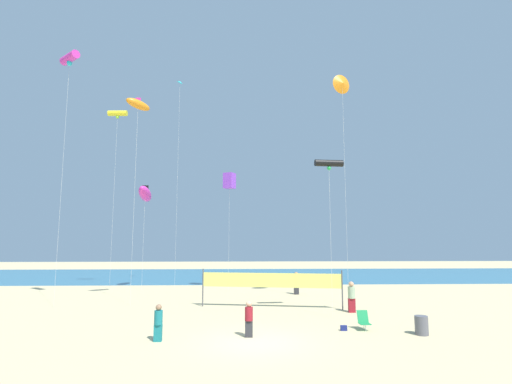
{
  "coord_description": "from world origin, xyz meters",
  "views": [
    {
      "loc": [
        -0.54,
        -16.65,
        4.3
      ],
      "look_at": [
        0.41,
        9.9,
        7.65
      ],
      "focal_mm": 26.6,
      "sensor_mm": 36.0,
      "label": 1
    }
  ],
  "objects_px": {
    "folding_beach_chair": "(364,320)",
    "kite_orange_delta": "(342,84)",
    "volleyball_net": "(271,282)",
    "beach_handbag": "(344,328)",
    "kite_orange_inflatable": "(138,105)",
    "kite_violet_box": "(229,181)",
    "beachgoer_sage_shirt": "(352,296)",
    "kite_yellow_tube": "(118,114)",
    "trash_barrel": "(421,325)",
    "kite_black_tube": "(329,164)",
    "kite_magenta_tube": "(70,59)",
    "kite_cyan_diamond": "(180,89)",
    "kite_magenta_inflatable": "(145,194)",
    "beachgoer_teal_shirt": "(158,321)",
    "beachgoer_charcoal_shirt": "(296,282)",
    "beachgoer_maroon_shirt": "(249,318)"
  },
  "relations": [
    {
      "from": "kite_magenta_tube",
      "to": "kite_cyan_diamond",
      "type": "xyz_separation_m",
      "value": [
        5.9,
        10.22,
        2.13
      ]
    },
    {
      "from": "beachgoer_sage_shirt",
      "to": "kite_magenta_inflatable",
      "type": "xyz_separation_m",
      "value": [
        -15.21,
        10.65,
        7.38
      ]
    },
    {
      "from": "kite_magenta_tube",
      "to": "kite_violet_box",
      "type": "bearing_deg",
      "value": 34.88
    },
    {
      "from": "beachgoer_teal_shirt",
      "to": "kite_yellow_tube",
      "type": "xyz_separation_m",
      "value": [
        -7.98,
        17.28,
        15.01
      ]
    },
    {
      "from": "beachgoer_teal_shirt",
      "to": "kite_yellow_tube",
      "type": "relative_size",
      "value": 0.1
    },
    {
      "from": "trash_barrel",
      "to": "kite_orange_delta",
      "type": "xyz_separation_m",
      "value": [
        -1.04,
        8.25,
        15.02
      ]
    },
    {
      "from": "kite_yellow_tube",
      "to": "kite_magenta_inflatable",
      "type": "xyz_separation_m",
      "value": [
        2.91,
        -0.48,
        -7.48
      ]
    },
    {
      "from": "kite_magenta_tube",
      "to": "kite_violet_box",
      "type": "xyz_separation_m",
      "value": [
        10.88,
        7.58,
        -7.35
      ]
    },
    {
      "from": "beachgoer_teal_shirt",
      "to": "kite_orange_delta",
      "type": "distance_m",
      "value": 20.23
    },
    {
      "from": "kite_violet_box",
      "to": "beachgoer_sage_shirt",
      "type": "bearing_deg",
      "value": -52.05
    },
    {
      "from": "beach_handbag",
      "to": "kite_magenta_inflatable",
      "type": "height_order",
      "value": "kite_magenta_inflatable"
    },
    {
      "from": "beachgoer_charcoal_shirt",
      "to": "kite_black_tube",
      "type": "distance_m",
      "value": 11.88
    },
    {
      "from": "beachgoer_teal_shirt",
      "to": "beachgoer_charcoal_shirt",
      "type": "height_order",
      "value": "beachgoer_charcoal_shirt"
    },
    {
      "from": "beachgoer_sage_shirt",
      "to": "kite_orange_inflatable",
      "type": "distance_m",
      "value": 19.17
    },
    {
      "from": "beachgoer_sage_shirt",
      "to": "beachgoer_teal_shirt",
      "type": "bearing_deg",
      "value": -3.06
    },
    {
      "from": "kite_violet_box",
      "to": "beachgoer_maroon_shirt",
      "type": "bearing_deg",
      "value": -84.57
    },
    {
      "from": "kite_orange_delta",
      "to": "volleyball_net",
      "type": "bearing_deg",
      "value": -167.66
    },
    {
      "from": "volleyball_net",
      "to": "kite_yellow_tube",
      "type": "height_order",
      "value": "kite_yellow_tube"
    },
    {
      "from": "beachgoer_sage_shirt",
      "to": "beach_handbag",
      "type": "distance_m",
      "value": 4.88
    },
    {
      "from": "kite_magenta_inflatable",
      "to": "kite_cyan_diamond",
      "type": "bearing_deg",
      "value": 36.57
    },
    {
      "from": "beachgoer_charcoal_shirt",
      "to": "kite_yellow_tube",
      "type": "distance_m",
      "value": 22.05
    },
    {
      "from": "trash_barrel",
      "to": "kite_yellow_tube",
      "type": "distance_m",
      "value": 30.04
    },
    {
      "from": "kite_cyan_diamond",
      "to": "kite_violet_box",
      "type": "xyz_separation_m",
      "value": [
        4.98,
        -2.63,
        -9.49
      ]
    },
    {
      "from": "trash_barrel",
      "to": "kite_cyan_diamond",
      "type": "bearing_deg",
      "value": 128.59
    },
    {
      "from": "beachgoer_maroon_shirt",
      "to": "kite_violet_box",
      "type": "height_order",
      "value": "kite_violet_box"
    },
    {
      "from": "beachgoer_charcoal_shirt",
      "to": "kite_violet_box",
      "type": "bearing_deg",
      "value": -74.67
    },
    {
      "from": "kite_orange_inflatable",
      "to": "kite_magenta_inflatable",
      "type": "height_order",
      "value": "kite_orange_inflatable"
    },
    {
      "from": "beach_handbag",
      "to": "kite_magenta_tube",
      "type": "xyz_separation_m",
      "value": [
        -16.9,
        6.8,
        16.67
      ]
    },
    {
      "from": "beachgoer_maroon_shirt",
      "to": "kite_magenta_inflatable",
      "type": "relative_size",
      "value": 0.17
    },
    {
      "from": "beachgoer_teal_shirt",
      "to": "kite_orange_delta",
      "type": "relative_size",
      "value": 0.1
    },
    {
      "from": "kite_orange_delta",
      "to": "trash_barrel",
      "type": "bearing_deg",
      "value": -82.8
    },
    {
      "from": "folding_beach_chair",
      "to": "kite_orange_inflatable",
      "type": "xyz_separation_m",
      "value": [
        -13.26,
        7.34,
        13.3
      ]
    },
    {
      "from": "beachgoer_charcoal_shirt",
      "to": "folding_beach_chair",
      "type": "distance_m",
      "value": 12.12
    },
    {
      "from": "folding_beach_chair",
      "to": "kite_orange_delta",
      "type": "bearing_deg",
      "value": 75.88
    },
    {
      "from": "kite_yellow_tube",
      "to": "kite_cyan_diamond",
      "type": "bearing_deg",
      "value": 14.32
    },
    {
      "from": "volleyball_net",
      "to": "kite_orange_delta",
      "type": "distance_m",
      "value": 14.83
    },
    {
      "from": "beachgoer_teal_shirt",
      "to": "beachgoer_maroon_shirt",
      "type": "xyz_separation_m",
      "value": [
        3.89,
        0.59,
        0.01
      ]
    },
    {
      "from": "beachgoer_sage_shirt",
      "to": "folding_beach_chair",
      "type": "bearing_deg",
      "value": 46.74
    },
    {
      "from": "kite_yellow_tube",
      "to": "beachgoer_sage_shirt",
      "type": "bearing_deg",
      "value": -31.58
    },
    {
      "from": "kite_violet_box",
      "to": "kite_magenta_inflatable",
      "type": "xyz_separation_m",
      "value": [
        -7.5,
        0.76,
        -1.09
      ]
    },
    {
      "from": "kite_magenta_tube",
      "to": "kite_orange_inflatable",
      "type": "xyz_separation_m",
      "value": [
        4.64,
        0.66,
        -3.02
      ]
    },
    {
      "from": "trash_barrel",
      "to": "kite_orange_delta",
      "type": "height_order",
      "value": "kite_orange_delta"
    },
    {
      "from": "beach_handbag",
      "to": "kite_orange_inflatable",
      "type": "relative_size",
      "value": 0.02
    },
    {
      "from": "kite_black_tube",
      "to": "trash_barrel",
      "type": "bearing_deg",
      "value": -53.13
    },
    {
      "from": "trash_barrel",
      "to": "beachgoer_sage_shirt",
      "type": "bearing_deg",
      "value": 106.77
    },
    {
      "from": "beachgoer_maroon_shirt",
      "to": "kite_cyan_diamond",
      "type": "xyz_separation_m",
      "value": [
        -6.45,
        18.08,
        18.09
      ]
    },
    {
      "from": "beach_handbag",
      "to": "beachgoer_maroon_shirt",
      "type": "bearing_deg",
      "value": -166.92
    },
    {
      "from": "kite_magenta_inflatable",
      "to": "kite_violet_box",
      "type": "bearing_deg",
      "value": -5.81
    },
    {
      "from": "kite_orange_delta",
      "to": "kite_cyan_diamond",
      "type": "bearing_deg",
      "value": 143.84
    },
    {
      "from": "trash_barrel",
      "to": "kite_magenta_inflatable",
      "type": "distance_m",
      "value": 24.61
    }
  ]
}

